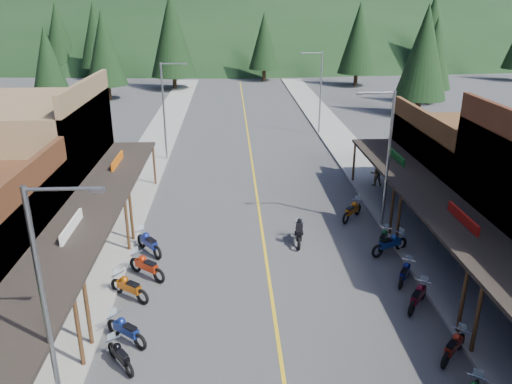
{
  "coord_description": "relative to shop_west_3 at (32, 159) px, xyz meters",
  "views": [
    {
      "loc": [
        -1.7,
        -18.37,
        12.46
      ],
      "look_at": [
        -0.43,
        6.29,
        3.0
      ],
      "focal_mm": 35.0,
      "sensor_mm": 36.0,
      "label": 1
    }
  ],
  "objects": [
    {
      "name": "ground",
      "position": [
        13.78,
        -11.3,
        -3.52
      ],
      "size": [
        220.0,
        220.0,
        0.0
      ],
      "primitive_type": "plane",
      "color": "#38383A",
      "rests_on": "ground"
    },
    {
      "name": "centerline",
      "position": [
        13.78,
        8.7,
        -3.51
      ],
      "size": [
        0.15,
        90.0,
        0.01
      ],
      "primitive_type": "cube",
      "color": "gold",
      "rests_on": "ground"
    },
    {
      "name": "sidewalk_west",
      "position": [
        5.08,
        8.7,
        -3.44
      ],
      "size": [
        3.4,
        94.0,
        0.15
      ],
      "primitive_type": "cube",
      "color": "gray",
      "rests_on": "ground"
    },
    {
      "name": "sidewalk_east",
      "position": [
        22.48,
        8.7,
        -3.44
      ],
      "size": [
        3.4,
        94.0,
        0.15
      ],
      "primitive_type": "cube",
      "color": "gray",
      "rests_on": "ground"
    },
    {
      "name": "shop_west_3",
      "position": [
        0.0,
        0.0,
        0.0
      ],
      "size": [
        10.9,
        10.2,
        8.2
      ],
      "color": "brown",
      "rests_on": "ground"
    },
    {
      "name": "shop_east_3",
      "position": [
        27.54,
        0.0,
        -0.99
      ],
      "size": [
        10.9,
        10.2,
        6.2
      ],
      "color": "#4C2D16",
      "rests_on": "ground"
    },
    {
      "name": "streetlight_0",
      "position": [
        6.83,
        -17.3,
        0.94
      ],
      "size": [
        2.16,
        0.18,
        8.0
      ],
      "color": "gray",
      "rests_on": "ground"
    },
    {
      "name": "streetlight_1",
      "position": [
        6.83,
        10.7,
        0.94
      ],
      "size": [
        2.16,
        0.18,
        8.0
      ],
      "color": "gray",
      "rests_on": "ground"
    },
    {
      "name": "streetlight_2",
      "position": [
        20.74,
        -3.3,
        0.94
      ],
      "size": [
        2.16,
        0.18,
        8.0
      ],
      "color": "gray",
      "rests_on": "ground"
    },
    {
      "name": "streetlight_3",
      "position": [
        20.74,
        18.7,
        0.94
      ],
      "size": [
        2.16,
        0.18,
        8.0
      ],
      "color": "gray",
      "rests_on": "ground"
    },
    {
      "name": "ridge_hill",
      "position": [
        13.78,
        123.7,
        -3.52
      ],
      "size": [
        310.0,
        140.0,
        60.0
      ],
      "primitive_type": "ellipsoid",
      "color": "black",
      "rests_on": "ground"
    },
    {
      "name": "pine_1",
      "position": [
        -10.22,
        58.7,
        3.72
      ],
      "size": [
        5.88,
        5.88,
        12.5
      ],
      "color": "black",
      "rests_on": "ground"
    },
    {
      "name": "pine_2",
      "position": [
        3.78,
        46.7,
        4.47
      ],
      "size": [
        6.72,
        6.72,
        14.0
      ],
      "color": "black",
      "rests_on": "ground"
    },
    {
      "name": "pine_3",
      "position": [
        17.78,
        54.7,
        2.96
      ],
      "size": [
        5.04,
        5.04,
        11.0
      ],
      "color": "black",
      "rests_on": "ground"
    },
    {
      "name": "pine_4",
      "position": [
        31.78,
        48.7,
        3.72
      ],
      "size": [
        5.88,
        5.88,
        12.5
      ],
      "color": "black",
      "rests_on": "ground"
    },
    {
      "name": "pine_5",
      "position": [
        47.78,
        60.7,
        4.47
      ],
      "size": [
        6.72,
        6.72,
        14.0
      ],
      "color": "black",
      "rests_on": "ground"
    },
    {
      "name": "pine_7",
      "position": [
        -18.22,
        64.7,
        3.72
      ],
      "size": [
        5.88,
        5.88,
        12.5
      ],
      "color": "black",
      "rests_on": "ground"
    },
    {
      "name": "pine_8",
      "position": [
        -8.22,
        28.7,
        2.46
      ],
      "size": [
        4.48,
        4.48,
        10.0
      ],
      "color": "black",
      "rests_on": "ground"
    },
    {
      "name": "pine_9",
      "position": [
        37.78,
        33.7,
        2.86
      ],
      "size": [
        4.93,
        4.93,
        10.8
      ],
      "color": "black",
      "rests_on": "ground"
    },
    {
      "name": "pine_10",
      "position": [
        -4.22,
        38.7,
        3.27
      ],
      "size": [
        5.38,
        5.38,
        11.6
      ],
      "color": "black",
      "rests_on": "ground"
    },
    {
      "name": "pine_11",
      "position": [
        33.78,
        26.7,
        3.67
      ],
      "size": [
        5.82,
        5.82,
        12.4
      ],
      "color": "black",
      "rests_on": "ground"
    },
    {
      "name": "bike_west_6",
      "position": [
        7.94,
        -14.74,
        -2.98
      ],
      "size": [
        1.64,
        1.89,
        1.08
      ],
      "primitive_type": null,
      "rotation": [
        0.0,
        0.0,
        0.64
      ],
      "color": "black",
      "rests_on": "ground"
    },
    {
      "name": "bike_west_7",
      "position": [
        7.89,
        -13.33,
        -2.91
      ],
      "size": [
        2.11,
        1.9,
        1.22
      ],
      "primitive_type": null,
      "rotation": [
        0.0,
        0.0,
        0.89
      ],
      "color": "navy",
      "rests_on": "ground"
    },
    {
      "name": "bike_west_8",
      "position": [
        7.44,
        -10.25,
        -2.88
      ],
      "size": [
        2.25,
        1.94,
        1.28
      ],
      "primitive_type": null,
      "rotation": [
        0.0,
        0.0,
        0.94
      ],
      "color": "#99480A",
      "rests_on": "ground"
    },
    {
      "name": "bike_west_9",
      "position": [
        7.94,
        -8.44,
        -2.85
      ],
      "size": [
        2.3,
        2.12,
        1.34
      ],
      "primitive_type": null,
      "rotation": [
        0.0,
        0.0,
        0.87
      ],
      "color": "#AC270C",
      "rests_on": "ground"
    },
    {
      "name": "bike_west_10",
      "position": [
        7.68,
        -5.95,
        -2.85
      ],
      "size": [
        2.05,
        2.34,
        1.34
      ],
      "primitive_type": null,
      "rotation": [
        0.0,
        0.0,
        0.65
      ],
      "color": "navy",
      "rests_on": "ground"
    },
    {
      "name": "bike_east_6",
      "position": [
        20.18,
        -14.89,
        -2.95
      ],
      "size": [
        1.88,
        1.88,
        1.14
      ],
      "primitive_type": null,
      "rotation": [
        0.0,
        0.0,
        -0.79
      ],
      "color": "maroon",
      "rests_on": "ground"
    },
    {
      "name": "bike_east_7",
      "position": [
        20.02,
        -11.58,
        -2.91
      ],
      "size": [
        1.86,
        2.11,
        1.21
      ],
      "primitive_type": null,
      "rotation": [
        0.0,
        0.0,
        -0.66
      ],
      "color": "maroon",
      "rests_on": "ground"
    },
    {
      "name": "bike_east_8",
      "position": [
        20.16,
        -9.49,
        -2.97
      ],
      "size": [
        1.57,
        1.98,
        1.11
      ],
      "primitive_type": null,
      "rotation": [
        0.0,
        0.0,
        -0.55
      ],
      "color": "navy",
      "rests_on": "ground"
    },
    {
      "name": "bike_east_9",
      "position": [
        20.28,
        -6.69,
        -2.86
      ],
      "size": [
        2.4,
        1.68,
        1.31
      ],
      "primitive_type": null,
      "rotation": [
        0.0,
        0.0,
        -1.12
      ],
      "color": "navy",
      "rests_on": "ground"
    },
    {
      "name": "bike_east_10",
      "position": [
        20.21,
        -5.81,
        -2.99
      ],
      "size": [
        1.44,
        1.94,
        1.07
      ],
      "primitive_type": null,
      "rotation": [
        0.0,
        0.0,
        -0.5
      ],
      "color": "#0E471C",
      "rests_on": "ground"
    },
    {
      "name": "bike_east_11",
      "position": [
        19.36,
        -2.15,
        -2.88
      ],
      "size": [
        2.0,
        2.2,
        1.28
      ],
      "primitive_type": null,
      "rotation": [
        0.0,
        0.0,
        -0.69
      ],
      "color": "#984D0A",
      "rests_on": "ground"
    },
    {
      "name": "rider_on_bike",
      "position": [
        15.68,
        -5.24,
        -2.88
      ],
      "size": [
        0.89,
        2.16,
        1.61
      ],
      "rotation": [
        0.0,
        0.0,
        -0.09
      ],
      "color": "black",
      "rests_on": "ground"
    },
    {
      "name": "pedestrian_east_b",
      "position": [
        22.35,
        3.4,
        -2.48
      ],
      "size": [
        0.88,
        0.52,
        1.77
      ],
      "primitive_type": "imported",
      "rotation": [
        0.0,
        0.0,
        3.18
      ],
      "color": "brown",
      "rests_on": "sidewalk_east"
    }
  ]
}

